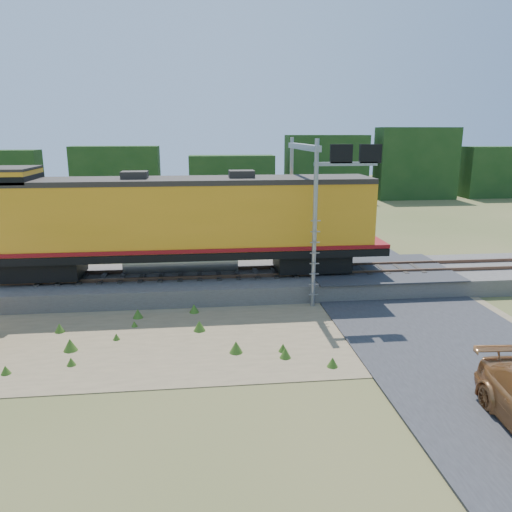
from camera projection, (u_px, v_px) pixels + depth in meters
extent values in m
plane|color=#475123|center=(249.00, 339.00, 18.48)|extent=(140.00, 140.00, 0.00)
cube|color=slate|center=(237.00, 281.00, 24.17)|extent=(70.00, 5.00, 0.80)
cube|color=brown|center=(238.00, 276.00, 23.36)|extent=(70.00, 0.10, 0.16)
cube|color=brown|center=(236.00, 268.00, 24.75)|extent=(70.00, 0.10, 0.16)
cube|color=#8C7754|center=(195.00, 335.00, 18.75)|extent=(26.00, 8.00, 0.03)
cube|color=#38383A|center=(377.00, 269.00, 24.83)|extent=(7.00, 5.20, 0.06)
cube|color=#38383A|center=(308.00, 226.00, 40.45)|extent=(7.00, 24.00, 0.08)
cube|color=#173714|center=(215.00, 172.00, 54.34)|extent=(36.00, 3.00, 6.50)
cube|color=black|center=(44.00, 267.00, 22.97)|extent=(3.48, 2.22, 0.87)
cube|color=black|center=(311.00, 260.00, 24.33)|extent=(3.48, 2.22, 0.87)
cube|color=black|center=(181.00, 251.00, 23.50)|extent=(19.33, 2.90, 0.35)
cylinder|color=gray|center=(181.00, 260.00, 23.61)|extent=(5.32, 1.16, 1.16)
cube|color=orange|center=(180.00, 216.00, 23.09)|extent=(17.88, 2.80, 3.00)
cube|color=maroon|center=(181.00, 245.00, 23.43)|extent=(19.33, 2.95, 0.17)
cube|color=#28231E|center=(178.00, 181.00, 22.71)|extent=(17.88, 2.85, 0.23)
cube|color=orange|center=(4.00, 177.00, 21.83)|extent=(2.51, 2.80, 0.68)
cube|color=#28231E|center=(3.00, 169.00, 21.74)|extent=(2.51, 2.85, 0.12)
cube|color=black|center=(4.00, 178.00, 21.85)|extent=(2.56, 2.85, 0.34)
cube|color=#28231E|center=(135.00, 176.00, 22.44)|extent=(1.16, 0.97, 0.43)
cube|color=#28231E|center=(242.00, 175.00, 22.97)|extent=(1.16, 0.97, 0.43)
cylinder|color=gray|center=(315.00, 226.00, 21.04)|extent=(0.18, 0.18, 7.19)
cylinder|color=gray|center=(291.00, 207.00, 26.44)|extent=(0.18, 0.18, 7.19)
cube|color=gray|center=(303.00, 147.00, 22.97)|extent=(0.26, 6.20, 0.26)
cube|color=gray|center=(346.00, 164.00, 20.55)|extent=(2.67, 0.15, 0.15)
cube|color=black|center=(341.00, 154.00, 20.43)|extent=(0.92, 0.15, 0.77)
cube|color=black|center=(370.00, 154.00, 20.56)|extent=(0.92, 0.15, 0.77)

